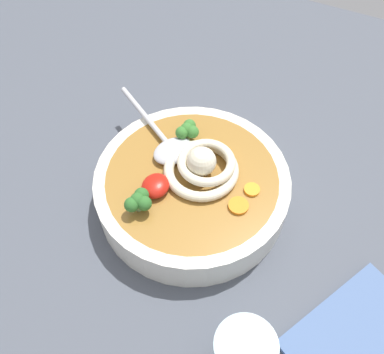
# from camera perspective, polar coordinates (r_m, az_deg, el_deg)

# --- Properties ---
(table_slab) EXTENTS (1.19, 1.19, 0.03)m
(table_slab) POSITION_cam_1_polar(r_m,az_deg,el_deg) (0.64, -1.57, -4.59)
(table_slab) COLOR #474C56
(table_slab) RESTS_ON ground
(soup_bowl) EXTENTS (0.27, 0.27, 0.06)m
(soup_bowl) POSITION_cam_1_polar(r_m,az_deg,el_deg) (0.60, 0.00, -1.53)
(soup_bowl) COLOR silver
(soup_bowl) RESTS_ON table_slab
(noodle_pile) EXTENTS (0.11, 0.11, 0.05)m
(noodle_pile) POSITION_cam_1_polar(r_m,az_deg,el_deg) (0.57, 1.43, 1.49)
(noodle_pile) COLOR beige
(noodle_pile) RESTS_ON soup_bowl
(soup_spoon) EXTENTS (0.12, 0.17, 0.02)m
(soup_spoon) POSITION_cam_1_polar(r_m,az_deg,el_deg) (0.61, -3.17, 4.35)
(soup_spoon) COLOR #B7B7BC
(soup_spoon) RESTS_ON soup_bowl
(chili_sauce_dollop) EXTENTS (0.04, 0.04, 0.02)m
(chili_sauce_dollop) POSITION_cam_1_polar(r_m,az_deg,el_deg) (0.56, -4.89, -1.18)
(chili_sauce_dollop) COLOR #B2190F
(chili_sauce_dollop) RESTS_ON soup_bowl
(broccoli_floret_beside_noodles) EXTENTS (0.04, 0.03, 0.03)m
(broccoli_floret_beside_noodles) POSITION_cam_1_polar(r_m,az_deg,el_deg) (0.61, -0.59, 6.29)
(broccoli_floret_beside_noodles) COLOR #7A9E60
(broccoli_floret_beside_noodles) RESTS_ON soup_bowl
(broccoli_floret_center) EXTENTS (0.04, 0.03, 0.03)m
(broccoli_floret_center) POSITION_cam_1_polar(r_m,az_deg,el_deg) (0.54, -7.13, -3.19)
(broccoli_floret_center) COLOR #7A9E60
(broccoli_floret_center) RESTS_ON soup_bowl
(carrot_slice_left) EXTENTS (0.03, 0.03, 0.00)m
(carrot_slice_left) POSITION_cam_1_polar(r_m,az_deg,el_deg) (0.55, 6.14, -3.99)
(carrot_slice_left) COLOR orange
(carrot_slice_left) RESTS_ON soup_bowl
(carrot_slice_near_spoon) EXTENTS (0.02, 0.02, 0.00)m
(carrot_slice_near_spoon) POSITION_cam_1_polar(r_m,az_deg,el_deg) (0.57, 8.00, -1.68)
(carrot_slice_near_spoon) COLOR orange
(carrot_slice_near_spoon) RESTS_ON soup_bowl
(folded_napkin) EXTENTS (0.21, 0.18, 0.01)m
(folded_napkin) POSITION_cam_1_polar(r_m,az_deg,el_deg) (0.58, 21.73, -19.67)
(folded_napkin) COLOR #4C6693
(folded_napkin) RESTS_ON table_slab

